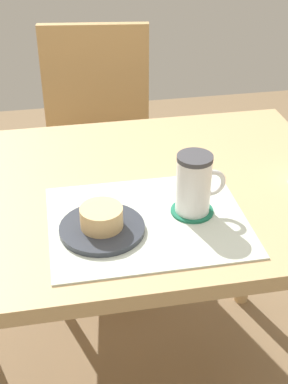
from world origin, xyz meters
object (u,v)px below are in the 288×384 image
wooden_chair (97,144)px  dining_table (124,219)px  coffee_mug (195,184)px  pastry (102,217)px  pastry_plate (102,228)px

wooden_chair → dining_table: bearing=97.4°
wooden_chair → coffee_mug: 0.88m
dining_table → pastry: bearing=-113.1°
coffee_mug → pastry_plate: bearing=-170.8°
dining_table → pastry_plate: pastry_plate is taller
dining_table → coffee_mug: 0.25m
wooden_chair → pastry: 0.89m
pastry → pastry_plate: bearing=0.0°
dining_table → coffee_mug: coffee_mug is taller
coffee_mug → wooden_chair: bearing=99.0°
wooden_chair → pastry: (-0.07, -0.85, 0.27)m
pastry → coffee_mug: (0.20, 0.03, 0.04)m
dining_table → pastry: size_ratio=11.95×
dining_table → coffee_mug: bearing=-44.9°
wooden_chair → pastry_plate: wooden_chair is taller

